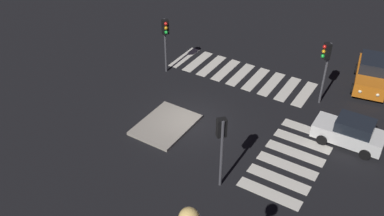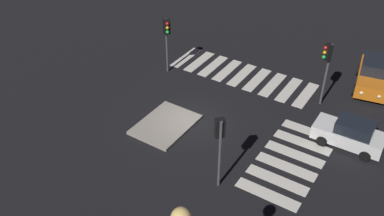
# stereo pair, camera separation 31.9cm
# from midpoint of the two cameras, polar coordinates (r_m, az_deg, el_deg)

# --- Properties ---
(ground_plane) EXTENTS (80.00, 80.00, 0.00)m
(ground_plane) POSITION_cam_midpoint_polar(r_m,az_deg,el_deg) (25.51, 0.36, -1.83)
(ground_plane) COLOR black
(traffic_island) EXTENTS (3.72, 2.80, 0.18)m
(traffic_island) POSITION_cam_midpoint_polar(r_m,az_deg,el_deg) (25.19, -3.12, -2.20)
(traffic_island) COLOR gray
(traffic_island) RESTS_ON ground
(car_white) EXTENTS (1.81, 3.79, 1.64)m
(car_white) POSITION_cam_midpoint_polar(r_m,az_deg,el_deg) (24.91, 20.38, -3.17)
(car_white) COLOR silver
(car_white) RESTS_ON ground
(car_orange) EXTENTS (4.63, 2.65, 1.93)m
(car_orange) POSITION_cam_midpoint_polar(r_m,az_deg,el_deg) (30.55, 23.03, 4.05)
(car_orange) COLOR orange
(car_orange) RESTS_ON ground
(traffic_light_south) EXTENTS (0.54, 0.53, 3.89)m
(traffic_light_south) POSITION_cam_midpoint_polar(r_m,az_deg,el_deg) (19.83, 4.12, -3.73)
(traffic_light_south) COLOR #47474C
(traffic_light_south) RESTS_ON ground
(traffic_light_north) EXTENTS (0.54, 0.53, 3.91)m
(traffic_light_north) POSITION_cam_midpoint_polar(r_m,az_deg,el_deg) (28.91, -3.00, 9.81)
(traffic_light_north) COLOR #47474C
(traffic_light_north) RESTS_ON ground
(traffic_light_east) EXTENTS (0.54, 0.54, 4.11)m
(traffic_light_east) POSITION_cam_midpoint_polar(r_m,az_deg,el_deg) (26.59, 17.62, 6.05)
(traffic_light_east) COLOR #47474C
(traffic_light_east) RESTS_ON ground
(crosswalk_near) EXTENTS (6.45, 3.20, 0.02)m
(crosswalk_near) POSITION_cam_midpoint_polar(r_m,az_deg,el_deg) (23.54, 13.19, -6.69)
(crosswalk_near) COLOR silver
(crosswalk_near) RESTS_ON ground
(crosswalk_side) EXTENTS (3.20, 9.90, 0.02)m
(crosswalk_side) POSITION_cam_midpoint_polar(r_m,az_deg,el_deg) (30.12, 6.87, 4.32)
(crosswalk_side) COLOR silver
(crosswalk_side) RESTS_ON ground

